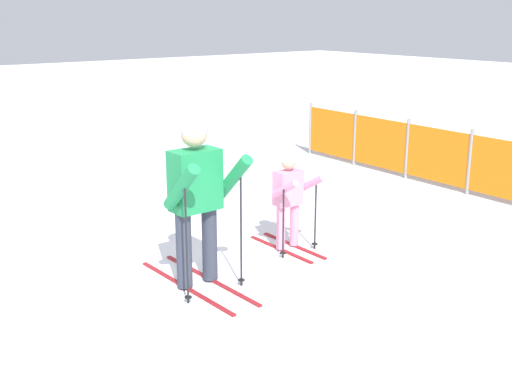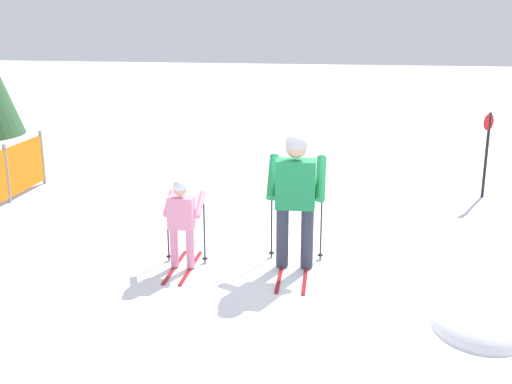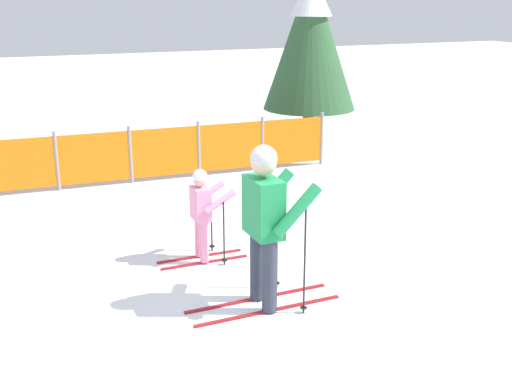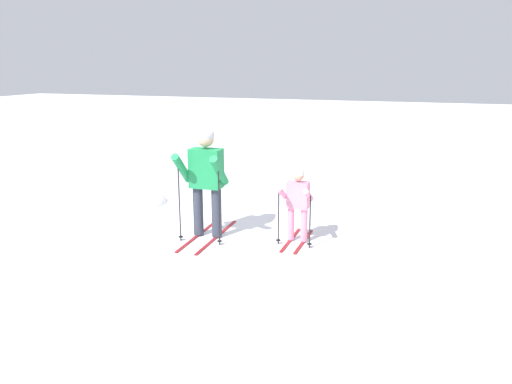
# 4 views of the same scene
# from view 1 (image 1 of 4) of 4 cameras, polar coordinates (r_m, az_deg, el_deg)

# --- Properties ---
(ground_plane) EXTENTS (60.00, 60.00, 0.00)m
(ground_plane) POSITION_cam_1_polar(r_m,az_deg,el_deg) (6.65, -5.04, -8.04)
(ground_plane) COLOR white
(skier_adult) EXTENTS (1.64, 0.74, 1.73)m
(skier_adult) POSITION_cam_1_polar(r_m,az_deg,el_deg) (6.26, -5.29, 0.46)
(skier_adult) COLOR maroon
(skier_adult) RESTS_ON ground_plane
(skier_child) EXTENTS (1.09, 0.55, 1.16)m
(skier_child) POSITION_cam_1_polar(r_m,az_deg,el_deg) (7.34, 2.97, -0.07)
(skier_child) COLOR maroon
(skier_child) RESTS_ON ground_plane
(safety_fence) EXTENTS (7.34, 0.26, 1.00)m
(safety_fence) POSITION_cam_1_polar(r_m,az_deg,el_deg) (10.17, 18.48, 2.53)
(safety_fence) COLOR gray
(safety_fence) RESTS_ON ground_plane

